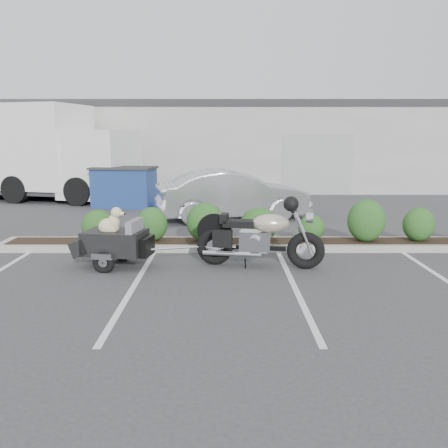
{
  "coord_description": "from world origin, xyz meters",
  "views": [
    {
      "loc": [
        0.01,
        -8.25,
        2.49
      ],
      "look_at": [
        0.02,
        1.1,
        0.75
      ],
      "focal_mm": 38.0,
      "sensor_mm": 36.0,
      "label": 1
    }
  ],
  "objects_px": {
    "pet_trailer": "(114,241)",
    "delivery_truck": "(38,155)",
    "sedan": "(233,195)",
    "dumpster": "(124,187)",
    "motorcycle": "(259,238)"
  },
  "relations": [
    {
      "from": "motorcycle",
      "to": "dumpster",
      "type": "bearing_deg",
      "value": 128.03
    },
    {
      "from": "pet_trailer",
      "to": "motorcycle",
      "type": "bearing_deg",
      "value": 9.59
    },
    {
      "from": "pet_trailer",
      "to": "sedan",
      "type": "height_order",
      "value": "sedan"
    },
    {
      "from": "motorcycle",
      "to": "pet_trailer",
      "type": "relative_size",
      "value": 1.23
    },
    {
      "from": "motorcycle",
      "to": "delivery_truck",
      "type": "distance_m",
      "value": 12.84
    },
    {
      "from": "sedan",
      "to": "dumpster",
      "type": "distance_m",
      "value": 4.69
    },
    {
      "from": "sedan",
      "to": "delivery_truck",
      "type": "xyz_separation_m",
      "value": [
        -7.59,
        4.74,
        1.02
      ]
    },
    {
      "from": "motorcycle",
      "to": "pet_trailer",
      "type": "xyz_separation_m",
      "value": [
        -2.78,
        0.03,
        -0.07
      ]
    },
    {
      "from": "sedan",
      "to": "delivery_truck",
      "type": "height_order",
      "value": "delivery_truck"
    },
    {
      "from": "motorcycle",
      "to": "dumpster",
      "type": "distance_m",
      "value": 9.03
    },
    {
      "from": "pet_trailer",
      "to": "delivery_truck",
      "type": "height_order",
      "value": "delivery_truck"
    },
    {
      "from": "sedan",
      "to": "dumpster",
      "type": "height_order",
      "value": "sedan"
    },
    {
      "from": "sedan",
      "to": "motorcycle",
      "type": "bearing_deg",
      "value": 170.24
    },
    {
      "from": "pet_trailer",
      "to": "delivery_truck",
      "type": "bearing_deg",
      "value": 127.81
    },
    {
      "from": "delivery_truck",
      "to": "sedan",
      "type": "bearing_deg",
      "value": -17.59
    }
  ]
}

